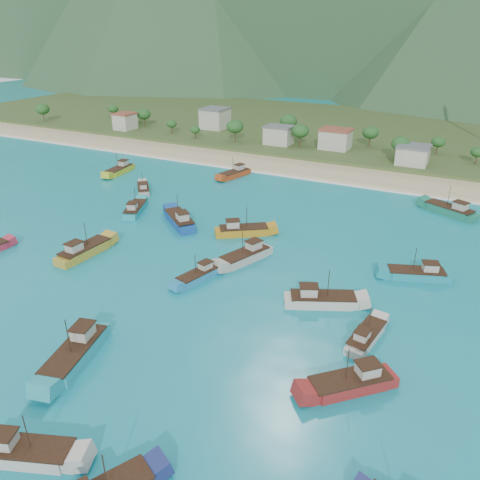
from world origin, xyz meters
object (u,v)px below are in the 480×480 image
at_px(boat_0, 180,221).
at_px(boat_17, 246,256).
at_px(boat_6, 76,354).
at_px(boat_12, 120,170).
at_px(boat_16, 366,337).
at_px(boat_20, 235,174).
at_px(boat_9, 351,384).
at_px(boat_10, 24,453).
at_px(boat_8, 199,276).
at_px(boat_2, 243,231).
at_px(boat_3, 143,189).
at_px(boat_21, 135,210).
at_px(boat_4, 84,251).
at_px(boat_14, 321,301).
at_px(boat_19, 450,211).
at_px(boat_1, 417,275).

height_order(boat_0, boat_17, boat_0).
xyz_separation_m(boat_6, boat_12, (-50.94, 69.15, -0.12)).
bearing_deg(boat_16, boat_20, 139.47).
height_order(boat_9, boat_10, boat_9).
bearing_deg(boat_8, boat_17, -97.24).
height_order(boat_2, boat_12, boat_12).
xyz_separation_m(boat_9, boat_12, (-84.37, 58.26, 0.02)).
relative_size(boat_17, boat_20, 1.04).
distance_m(boat_3, boat_10, 83.44).
height_order(boat_8, boat_21, boat_21).
bearing_deg(boat_3, boat_6, -100.05).
distance_m(boat_10, boat_16, 43.64).
bearing_deg(boat_17, boat_12, -9.75).
bearing_deg(boat_16, boat_10, -117.93).
distance_m(boat_6, boat_16, 39.01).
xyz_separation_m(boat_4, boat_17, (28.20, 12.02, -0.05)).
relative_size(boat_20, boat_21, 1.03).
height_order(boat_2, boat_16, boat_2).
bearing_deg(boat_3, boat_10, -100.89).
xyz_separation_m(boat_14, boat_16, (8.37, -5.99, -0.22)).
bearing_deg(boat_17, boat_14, 174.51).
relative_size(boat_2, boat_14, 0.96).
xyz_separation_m(boat_14, boat_19, (14.49, 50.42, 0.10)).
height_order(boat_9, boat_17, boat_17).
bearing_deg(boat_2, boat_0, -119.53).
bearing_deg(boat_6, boat_10, 101.76).
bearing_deg(boat_4, boat_1, 22.15).
bearing_deg(boat_10, boat_3, -171.38).
bearing_deg(boat_6, boat_21, -73.86).
xyz_separation_m(boat_9, boat_14, (-9.00, 16.21, 0.02)).
bearing_deg(boat_16, boat_2, 150.79).
height_order(boat_2, boat_17, boat_17).
height_order(boat_12, boat_19, boat_19).
xyz_separation_m(boat_1, boat_12, (-87.50, 26.42, 0.07)).
xyz_separation_m(boat_9, boat_10, (-26.73, -24.76, -0.04)).
distance_m(boat_6, boat_17, 36.18).
relative_size(boat_2, boat_16, 1.17).
xyz_separation_m(boat_3, boat_12, (-16.58, 10.39, 0.21)).
height_order(boat_0, boat_16, boat_0).
height_order(boat_19, boat_20, boat_19).
bearing_deg(boat_16, boat_14, 153.20).
distance_m(boat_17, boat_20, 52.92).
relative_size(boat_9, boat_10, 0.92).
distance_m(boat_14, boat_16, 10.30).
xyz_separation_m(boat_6, boat_9, (33.43, 10.89, -0.15)).
xyz_separation_m(boat_1, boat_9, (-3.12, -31.84, 0.05)).
height_order(boat_0, boat_14, boat_0).
height_order(boat_4, boat_10, boat_4).
relative_size(boat_1, boat_9, 1.08).
bearing_deg(boat_4, boat_2, 48.40).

